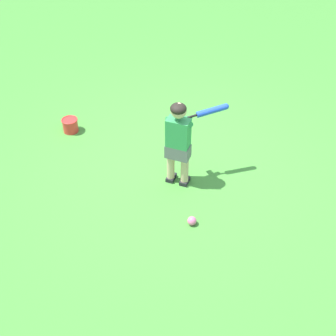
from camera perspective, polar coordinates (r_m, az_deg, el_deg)
name	(u,v)px	position (r m, az deg, el deg)	size (l,w,h in m)	color
ground_plane	(176,165)	(5.67, 1.02, 0.42)	(40.00, 40.00, 0.00)	#479338
child_batter	(180,136)	(5.03, 1.51, 3.93)	(0.59, 0.58, 1.08)	#232328
play_ball_near_batter	(192,221)	(4.92, 2.97, -6.53)	(0.10, 0.10, 0.10)	pink
toy_bucket	(70,125)	(6.30, -11.98, 5.23)	(0.22, 0.22, 0.19)	red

